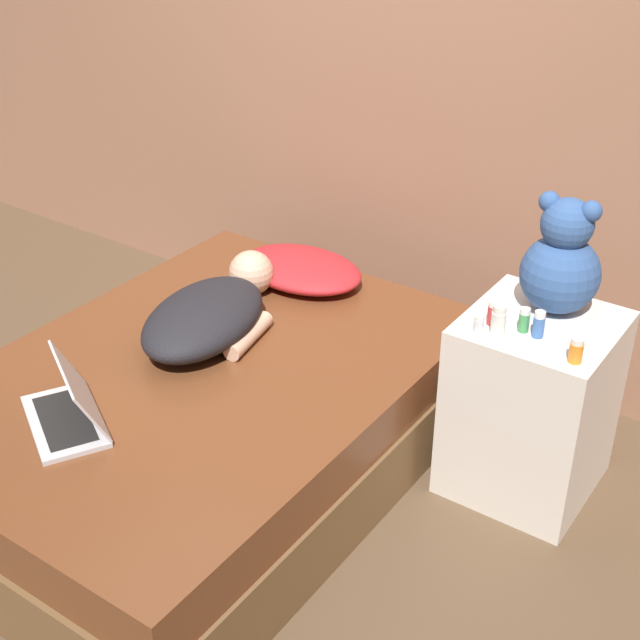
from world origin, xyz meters
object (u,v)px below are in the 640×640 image
at_px(bottle_clear, 479,325).
at_px(bottle_green, 524,320).
at_px(pillow, 301,269).
at_px(person_lying, 211,312).
at_px(teddy_bear, 562,262).
at_px(laptop, 70,409).
at_px(bottle_blue, 539,325).
at_px(bottle_white, 498,321).
at_px(bottle_orange, 576,350).
at_px(bottle_red, 492,313).

height_order(bottle_clear, bottle_green, bottle_green).
relative_size(pillow, person_lying, 0.67).
bearing_deg(bottle_clear, pillow, 161.49).
relative_size(bottle_clear, bottle_green, 0.75).
height_order(pillow, teddy_bear, teddy_bear).
height_order(laptop, bottle_clear, bottle_clear).
height_order(pillow, bottle_blue, bottle_blue).
relative_size(bottle_blue, bottle_white, 0.85).
bearing_deg(bottle_white, bottle_green, 50.17).
bearing_deg(bottle_orange, laptop, -144.76).
xyz_separation_m(laptop, bottle_white, (0.98, 0.88, 0.21)).
bearing_deg(bottle_green, bottle_white, -129.83).
xyz_separation_m(laptop, bottle_green, (1.03, 0.94, 0.20)).
relative_size(bottle_blue, bottle_green, 1.09).
height_order(bottle_blue, bottle_green, bottle_blue).
relative_size(pillow, bottle_white, 4.98).
relative_size(person_lying, bottle_orange, 9.57).
relative_size(bottle_blue, bottle_red, 1.08).
distance_m(pillow, bottle_blue, 1.09).
height_order(laptop, teddy_bear, teddy_bear).
xyz_separation_m(bottle_clear, bottle_blue, (0.16, 0.09, 0.01)).
xyz_separation_m(teddy_bear, bottle_clear, (-0.14, -0.28, -0.14)).
xyz_separation_m(person_lying, teddy_bear, (1.06, 0.48, 0.30)).
distance_m(person_lying, bottle_clear, 0.96).
distance_m(pillow, teddy_bear, 1.08).
bearing_deg(teddy_bear, bottle_orange, -57.71).
bearing_deg(teddy_bear, bottle_white, -108.16).
bearing_deg(bottle_green, person_lying, -164.24).
xyz_separation_m(laptop, bottle_red, (0.93, 0.93, 0.20)).
xyz_separation_m(bottle_clear, bottle_red, (0.01, 0.07, 0.01)).
bearing_deg(bottle_white, bottle_blue, 30.48).
height_order(teddy_bear, bottle_blue, teddy_bear).
bearing_deg(laptop, bottle_red, 74.18).
xyz_separation_m(person_lying, bottle_clear, (0.92, 0.20, 0.16)).
relative_size(person_lying, teddy_bear, 1.95).
relative_size(teddy_bear, bottle_green, 4.88).
bearing_deg(teddy_bear, pillow, 178.94).
xyz_separation_m(person_lying, bottle_green, (1.03, 0.29, 0.17)).
xyz_separation_m(pillow, bottle_red, (0.90, -0.23, 0.20)).
xyz_separation_m(teddy_bear, bottle_red, (-0.13, -0.21, -0.13)).
bearing_deg(pillow, bottle_green, -11.74).
xyz_separation_m(teddy_bear, bottle_blue, (0.02, -0.19, -0.13)).
relative_size(bottle_white, bottle_green, 1.28).
height_order(teddy_bear, bottle_green, teddy_bear).
height_order(bottle_clear, bottle_white, bottle_white).
bearing_deg(bottle_clear, bottle_green, 39.62).
bearing_deg(bottle_blue, pillow, 168.54).
bearing_deg(bottle_white, laptop, -138.04).
xyz_separation_m(bottle_red, bottle_green, (0.10, 0.02, -0.00)).
height_order(pillow, bottle_orange, bottle_orange).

